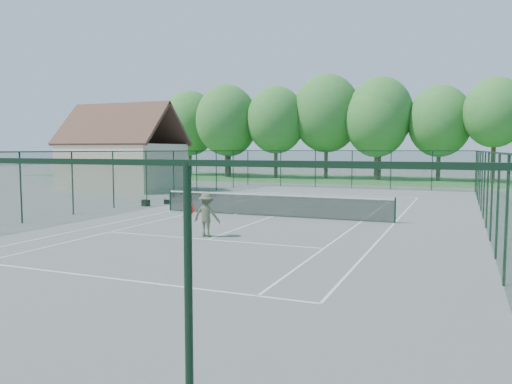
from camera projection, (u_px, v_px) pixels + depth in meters
ground at (272, 217)px, 23.07m from camera, size 140.00×140.00×0.00m
grass_far at (376, 180)px, 50.71m from camera, size 80.00×16.00×0.01m
court_lines at (272, 216)px, 23.07m from camera, size 11.05×23.85×0.01m
tennis_net at (272, 204)px, 23.02m from camera, size 11.08×0.08×1.10m
fence_enclosure at (273, 183)px, 22.94m from camera, size 18.05×36.05×3.02m
utility_building at (122, 149)px, 38.09m from camera, size 8.60×6.27×6.63m
tree_line_far at (377, 121)px, 50.20m from camera, size 39.40×6.40×9.70m
sports_bag_a at (146, 203)px, 27.31m from camera, size 0.50×0.37×0.35m
sports_bag_b at (167, 202)px, 28.24m from camera, size 0.36×0.25×0.26m
tennis_player at (207, 215)px, 17.70m from camera, size 1.85×0.89×1.58m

